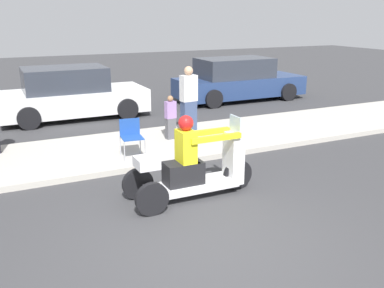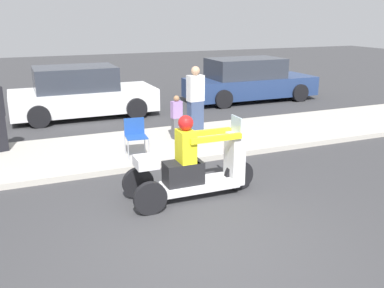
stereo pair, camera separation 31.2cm
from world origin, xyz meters
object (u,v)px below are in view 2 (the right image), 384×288
object	(u,v)px
parked_car_lot_center	(249,81)
spectator_with_child	(177,118)
motorcycle_trike	(193,169)
parked_car_lot_right	(81,93)
folding_chair_set_back	(135,133)
spectator_end_of_line	(195,101)

from	to	relation	value
parked_car_lot_center	spectator_with_child	bearing A→B (deg)	-137.00
motorcycle_trike	parked_car_lot_right	bearing A→B (deg)	96.44
folding_chair_set_back	parked_car_lot_center	world-z (taller)	parked_car_lot_center
parked_car_lot_right	parked_car_lot_center	bearing A→B (deg)	2.52
motorcycle_trike	parked_car_lot_center	distance (m)	9.03
folding_chair_set_back	parked_car_lot_right	size ratio (longest dim) A/B	0.19
spectator_with_child	motorcycle_trike	bearing A→B (deg)	-105.88
motorcycle_trike	spectator_end_of_line	distance (m)	3.90
folding_chair_set_back	parked_car_lot_center	bearing A→B (deg)	41.38
parked_car_lot_center	motorcycle_trike	bearing A→B (deg)	-126.06
spectator_with_child	parked_car_lot_center	distance (m)	6.03
folding_chair_set_back	parked_car_lot_center	size ratio (longest dim) A/B	0.17
motorcycle_trike	folding_chair_set_back	distance (m)	2.31
spectator_with_child	parked_car_lot_center	xyz separation A→B (m)	(4.41, 4.11, 0.09)
motorcycle_trike	folding_chair_set_back	bearing A→B (deg)	99.77
spectator_end_of_line	folding_chair_set_back	xyz separation A→B (m)	(-1.95, -1.28, -0.32)
folding_chair_set_back	parked_car_lot_center	xyz separation A→B (m)	(5.71, 5.03, 0.11)
parked_car_lot_right	spectator_with_child	bearing A→B (deg)	-66.12
spectator_end_of_line	parked_car_lot_right	xyz separation A→B (m)	(-2.36, 3.48, -0.21)
spectator_end_of_line	parked_car_lot_right	size ratio (longest dim) A/B	0.39
motorcycle_trike	spectator_with_child	size ratio (longest dim) A/B	2.17
folding_chair_set_back	spectator_with_child	bearing A→B (deg)	35.20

